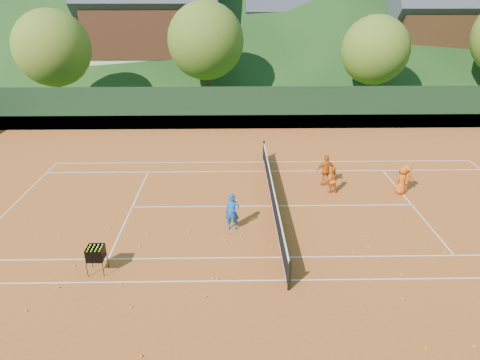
{
  "coord_description": "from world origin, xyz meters",
  "views": [
    {
      "loc": [
        -1.81,
        -17.33,
        9.01
      ],
      "look_at": [
        -1.49,
        0.0,
        1.33
      ],
      "focal_mm": 32.0,
      "sensor_mm": 36.0,
      "label": 1
    }
  ],
  "objects_px": {
    "coach": "(232,212)",
    "chalet_mid": "(300,30)",
    "chalet_left": "(153,26)",
    "student_c": "(402,180)",
    "student_b": "(326,170)",
    "ball_hopper": "(96,254)",
    "student_d": "(405,179)",
    "tennis_net": "(273,196)",
    "chalet_right": "(438,30)",
    "student_a": "(332,180)"
  },
  "relations": [
    {
      "from": "coach",
      "to": "chalet_right",
      "type": "xyz_separation_m",
      "value": [
        21.84,
        32.03,
        4.45
      ]
    },
    {
      "from": "student_b",
      "to": "chalet_left",
      "type": "relative_size",
      "value": 0.12
    },
    {
      "from": "student_a",
      "to": "chalet_mid",
      "type": "height_order",
      "value": "chalet_mid"
    },
    {
      "from": "student_b",
      "to": "student_d",
      "type": "bearing_deg",
      "value": 160.19
    },
    {
      "from": "coach",
      "to": "student_b",
      "type": "xyz_separation_m",
      "value": [
        4.67,
        4.25,
        0.02
      ]
    },
    {
      "from": "chalet_right",
      "to": "tennis_net",
      "type": "bearing_deg",
      "value": -123.69
    },
    {
      "from": "coach",
      "to": "student_b",
      "type": "distance_m",
      "value": 6.32
    },
    {
      "from": "student_b",
      "to": "ball_hopper",
      "type": "relative_size",
      "value": 1.62
    },
    {
      "from": "student_d",
      "to": "chalet_mid",
      "type": "relative_size",
      "value": 0.11
    },
    {
      "from": "tennis_net",
      "to": "chalet_right",
      "type": "height_order",
      "value": "chalet_right"
    },
    {
      "from": "student_c",
      "to": "student_d",
      "type": "xyz_separation_m",
      "value": [
        0.21,
        0.15,
        0.02
      ]
    },
    {
      "from": "chalet_left",
      "to": "chalet_right",
      "type": "xyz_separation_m",
      "value": [
        30.0,
        0.0,
        -0.39
      ]
    },
    {
      "from": "chalet_mid",
      "to": "chalet_right",
      "type": "height_order",
      "value": "chalet_right"
    },
    {
      "from": "student_b",
      "to": "ball_hopper",
      "type": "xyz_separation_m",
      "value": [
        -9.37,
        -7.1,
        -0.06
      ]
    },
    {
      "from": "coach",
      "to": "student_a",
      "type": "distance_m",
      "value": 5.93
    },
    {
      "from": "student_d",
      "to": "chalet_mid",
      "type": "bearing_deg",
      "value": -103.37
    },
    {
      "from": "tennis_net",
      "to": "chalet_left",
      "type": "xyz_separation_m",
      "value": [
        -10.0,
        30.0,
        5.13
      ]
    },
    {
      "from": "coach",
      "to": "student_b",
      "type": "bearing_deg",
      "value": 46.47
    },
    {
      "from": "coach",
      "to": "chalet_mid",
      "type": "distance_m",
      "value": 37.11
    },
    {
      "from": "student_a",
      "to": "chalet_mid",
      "type": "xyz_separation_m",
      "value": [
        3.03,
        32.57,
        4.31
      ]
    },
    {
      "from": "student_b",
      "to": "student_c",
      "type": "relative_size",
      "value": 1.16
    },
    {
      "from": "student_b",
      "to": "chalet_left",
      "type": "xyz_separation_m",
      "value": [
        -12.84,
        27.78,
        4.82
      ]
    },
    {
      "from": "coach",
      "to": "tennis_net",
      "type": "relative_size",
      "value": 0.13
    },
    {
      "from": "coach",
      "to": "student_b",
      "type": "height_order",
      "value": "student_b"
    },
    {
      "from": "tennis_net",
      "to": "chalet_left",
      "type": "height_order",
      "value": "chalet_left"
    },
    {
      "from": "student_b",
      "to": "tennis_net",
      "type": "distance_m",
      "value": 3.61
    },
    {
      "from": "coach",
      "to": "student_d",
      "type": "relative_size",
      "value": 1.1
    },
    {
      "from": "student_c",
      "to": "chalet_left",
      "type": "xyz_separation_m",
      "value": [
        -16.28,
        28.79,
        4.93
      ]
    },
    {
      "from": "student_c",
      "to": "student_d",
      "type": "height_order",
      "value": "student_d"
    },
    {
      "from": "coach",
      "to": "ball_hopper",
      "type": "relative_size",
      "value": 1.58
    },
    {
      "from": "chalet_left",
      "to": "student_c",
      "type": "bearing_deg",
      "value": -60.51
    },
    {
      "from": "student_b",
      "to": "student_c",
      "type": "bearing_deg",
      "value": 157.14
    },
    {
      "from": "chalet_mid",
      "to": "student_c",
      "type": "bearing_deg",
      "value": -89.51
    },
    {
      "from": "coach",
      "to": "student_c",
      "type": "xyz_separation_m",
      "value": [
        8.12,
        3.24,
        -0.09
      ]
    },
    {
      "from": "ball_hopper",
      "to": "chalet_left",
      "type": "xyz_separation_m",
      "value": [
        -3.47,
        34.88,
        4.88
      ]
    },
    {
      "from": "student_c",
      "to": "student_d",
      "type": "bearing_deg",
      "value": -169.38
    },
    {
      "from": "coach",
      "to": "student_d",
      "type": "height_order",
      "value": "coach"
    },
    {
      "from": "ball_hopper",
      "to": "student_c",
      "type": "bearing_deg",
      "value": 25.45
    },
    {
      "from": "chalet_left",
      "to": "chalet_mid",
      "type": "xyz_separation_m",
      "value": [
        16.0,
        4.0,
        -0.66
      ]
    },
    {
      "from": "ball_hopper",
      "to": "tennis_net",
      "type": "bearing_deg",
      "value": 36.79
    },
    {
      "from": "coach",
      "to": "tennis_net",
      "type": "xyz_separation_m",
      "value": [
        1.84,
        2.03,
        -0.29
      ]
    },
    {
      "from": "student_b",
      "to": "tennis_net",
      "type": "xyz_separation_m",
      "value": [
        -2.84,
        -2.22,
        -0.31
      ]
    },
    {
      "from": "student_a",
      "to": "tennis_net",
      "type": "relative_size",
      "value": 0.11
    },
    {
      "from": "chalet_mid",
      "to": "student_d",
      "type": "bearing_deg",
      "value": -89.13
    },
    {
      "from": "student_a",
      "to": "chalet_left",
      "type": "height_order",
      "value": "chalet_left"
    },
    {
      "from": "student_c",
      "to": "chalet_mid",
      "type": "bearing_deg",
      "value": -113.62
    },
    {
      "from": "tennis_net",
      "to": "ball_hopper",
      "type": "distance_m",
      "value": 8.16
    },
    {
      "from": "ball_hopper",
      "to": "chalet_mid",
      "type": "bearing_deg",
      "value": 72.14
    },
    {
      "from": "chalet_right",
      "to": "coach",
      "type": "bearing_deg",
      "value": -124.29
    },
    {
      "from": "coach",
      "to": "chalet_mid",
      "type": "relative_size",
      "value": 0.13
    }
  ]
}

